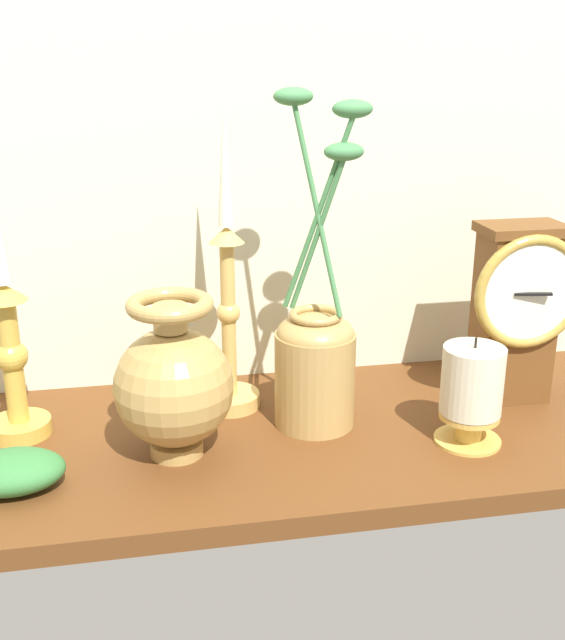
# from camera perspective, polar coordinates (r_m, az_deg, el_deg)

# --- Properties ---
(ground_plane) EXTENTS (1.00, 0.36, 0.02)m
(ground_plane) POSITION_cam_1_polar(r_m,az_deg,el_deg) (0.93, 1.53, -8.76)
(ground_plane) COLOR #5B3417
(back_wall) EXTENTS (1.20, 0.02, 0.65)m
(back_wall) POSITION_cam_1_polar(r_m,az_deg,el_deg) (1.01, -0.57, 13.54)
(back_wall) COLOR beige
(back_wall) RESTS_ON ground_plane
(mantel_clock) EXTENTS (0.14, 0.08, 0.23)m
(mantel_clock) POSITION_cam_1_polar(r_m,az_deg,el_deg) (1.00, 17.05, 0.81)
(mantel_clock) COLOR brown
(mantel_clock) RESTS_ON ground_plane
(candlestick_tall_left) EXTENTS (0.07, 0.07, 0.38)m
(candlestick_tall_left) POSITION_cam_1_polar(r_m,az_deg,el_deg) (0.94, -4.05, 0.67)
(candlestick_tall_left) COLOR tan
(candlestick_tall_left) RESTS_ON ground_plane
(candlestick_tall_center) EXTENTS (0.07, 0.07, 0.33)m
(candlestick_tall_center) POSITION_cam_1_polar(r_m,az_deg,el_deg) (0.92, -19.64, -1.42)
(candlestick_tall_center) COLOR gold
(candlestick_tall_center) RESTS_ON ground_plane
(brass_vase_bulbous) EXTENTS (0.13, 0.13, 0.18)m
(brass_vase_bulbous) POSITION_cam_1_polar(r_m,az_deg,el_deg) (0.84, -8.09, -4.65)
(brass_vase_bulbous) COLOR #B08C4C
(brass_vase_bulbous) RESTS_ON ground_plane
(brass_vase_jar) EXTENTS (0.10, 0.10, 0.39)m
(brass_vase_jar) POSITION_cam_1_polar(r_m,az_deg,el_deg) (0.90, 2.48, -2.50)
(brass_vase_jar) COLOR #AD8A4D
(brass_vase_jar) RESTS_ON ground_plane
(pillar_candle_front) EXTENTS (0.08, 0.08, 0.13)m
(pillar_candle_front) POSITION_cam_1_polar(r_m,az_deg,el_deg) (0.90, 13.87, -5.16)
(pillar_candle_front) COLOR gold
(pillar_candle_front) RESTS_ON ground_plane
(ivy_sprig) EXTENTS (0.11, 0.08, 0.04)m
(ivy_sprig) POSITION_cam_1_polar(r_m,az_deg,el_deg) (0.85, -19.48, -10.58)
(ivy_sprig) COLOR #357439
(ivy_sprig) RESTS_ON ground_plane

